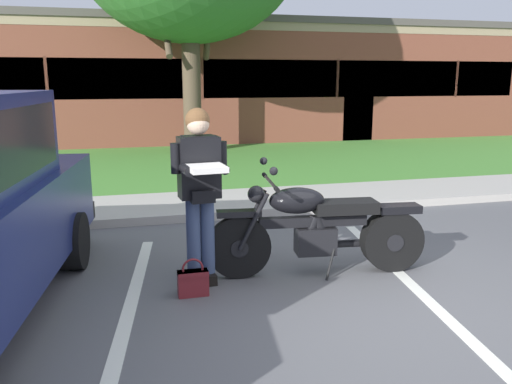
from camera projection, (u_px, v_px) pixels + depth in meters
name	position (u px, v px, depth m)	size (l,w,h in m)	color
ground_plane	(391.00, 305.00, 4.61)	(140.00, 140.00, 0.00)	#565659
curb_strip	(283.00, 211.00, 7.66)	(60.00, 0.20, 0.12)	#ADA89E
concrete_walk	(267.00, 199.00, 8.47)	(60.00, 1.50, 0.08)	#ADA89E
grass_lawn	(220.00, 161.00, 12.44)	(60.00, 6.90, 0.06)	#478433
stall_stripe_0	(125.00, 324.00, 4.24)	(0.12, 4.40, 0.01)	silver
stall_stripe_1	(419.00, 291.00, 4.90)	(0.12, 4.40, 0.01)	silver
motorcycle	(326.00, 228.00, 5.27)	(2.24, 0.82, 1.18)	black
rider_person	(200.00, 183.00, 4.88)	(0.53, 0.60, 1.70)	black
handbag	(193.00, 281.00, 4.78)	(0.28, 0.13, 0.36)	maroon
hedge_left	(132.00, 124.00, 15.32)	(2.59, 0.90, 1.24)	#286028
hedge_center_left	(258.00, 121.00, 16.26)	(3.39, 0.90, 1.24)	#286028
hedge_center_right	(370.00, 119.00, 17.20)	(2.81, 0.90, 1.24)	#286028
brick_building	(179.00, 81.00, 20.33)	(24.69, 11.90, 3.76)	brown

